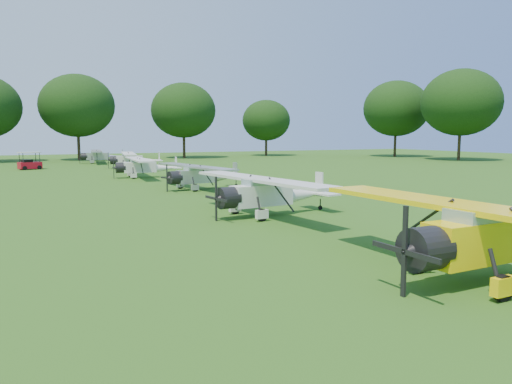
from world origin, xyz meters
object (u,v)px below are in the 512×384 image
Objects in this scene: golf_cart at (29,164)px; aircraft_2 at (495,232)px; aircraft_5 at (145,165)px; aircraft_6 at (133,158)px; aircraft_3 at (270,191)px; aircraft_7 at (101,155)px; aircraft_4 at (202,174)px.

aircraft_2 is at bearing -97.09° from golf_cart.
aircraft_5 is 0.98× the size of aircraft_6.
aircraft_3 is 36.68m from aircraft_6.
aircraft_6 reaches higher than aircraft_7.
golf_cart is at bearing 99.54° from aircraft_2.
aircraft_6 is 3.79× the size of golf_cart.
aircraft_2 is at bearing -100.45° from aircraft_4.
aircraft_2 is 1.10× the size of aircraft_3.
aircraft_4 reaches higher than aircraft_7.
aircraft_4 is 11.51m from aircraft_5.
aircraft_6 is at bearing 79.62° from aircraft_4.
aircraft_5 reaches higher than aircraft_4.
aircraft_4 is at bearing 87.49° from aircraft_2.
aircraft_2 is 12.33m from aircraft_3.
aircraft_2 is 4.45× the size of golf_cart.
aircraft_5 is at bearing -82.62° from aircraft_7.
golf_cart is (-9.06, -9.10, -0.45)m from aircraft_7.
aircraft_3 is 12.47m from aircraft_4.
aircraft_2 is 1.17× the size of aircraft_6.
golf_cart is (-10.98, 2.82, -0.47)m from aircraft_6.
aircraft_4 is (0.84, 12.44, -0.10)m from aircraft_3.
aircraft_6 is (1.65, 12.81, 0.02)m from aircraft_5.
golf_cart is at bearing 101.82° from aircraft_4.
aircraft_3 reaches higher than aircraft_7.
aircraft_2 reaches higher than aircraft_3.
aircraft_3 reaches higher than aircraft_4.
aircraft_2 is 1.20× the size of aircraft_7.
aircraft_5 is at bearing -77.84° from golf_cart.
aircraft_7 is at bearing 83.88° from aircraft_3.
golf_cart reaches higher than aircraft_7.
aircraft_6 is at bearing 81.22° from aircraft_3.
aircraft_5 is at bearing -88.75° from aircraft_6.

